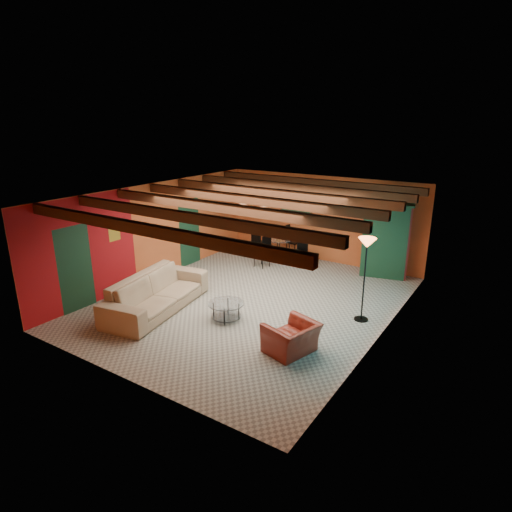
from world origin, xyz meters
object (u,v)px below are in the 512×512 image
Objects in this scene: armchair at (291,338)px; vase at (279,226)px; sofa at (157,293)px; armoire at (388,241)px; coffee_table at (226,311)px; potted_plant at (392,196)px; floor_lamp at (364,280)px; dining_table at (279,245)px.

vase reaches higher than armchair.
armoire is at bearing -46.19° from sofa.
potted_plant is at bearing 66.20° from coffee_table.
floor_lamp is at bearing 178.56° from armchair.
armoire reaches higher than coffee_table.
potted_plant reaches higher than floor_lamp.
coffee_table is (-1.92, 0.45, -0.10)m from armchair.
armchair is 0.49× the size of floor_lamp.
vase is at bearing 144.54° from floor_lamp.
armoire is (3.28, 0.52, 0.52)m from dining_table.
armoire is (2.14, 4.84, 0.83)m from coffee_table.
armoire is at bearing 9.00° from vase.
coffee_table is 1.71× the size of potted_plant.
sofa is at bearing -96.81° from dining_table.
sofa is at bearing -96.81° from vase.
armchair is 4.64× the size of vase.
potted_plant is at bearing -46.19° from sofa.
potted_plant reaches higher than armoire.
potted_plant is (2.14, 4.84, 2.11)m from coffee_table.
dining_table is at bearing 144.54° from floor_lamp.
dining_table is 4.60m from floor_lamp.
floor_lamp reaches higher than coffee_table.
potted_plant is 3.53m from vase.
floor_lamp is at bearing -73.94° from sofa.
potted_plant is at bearing 9.00° from dining_table.
floor_lamp is at bearing -94.98° from armoire.
potted_plant is at bearing 0.00° from armoire.
coffee_table is at bearing -147.21° from floor_lamp.
armchair is at bearing -107.33° from floor_lamp.
coffee_table is 0.42× the size of floor_lamp.
dining_table is 0.62m from vase.
armoire reaches higher than dining_table.
sofa reaches higher than coffee_table.
vase is at bearing -131.40° from armchair.
sofa is 4.82m from floor_lamp.
floor_lamp is at bearing 32.79° from coffee_table.
coffee_table is at bearing -87.39° from armchair.
sofa is 14.40× the size of vase.
sofa is 4.86m from vase.
sofa is 3.11× the size of armchair.
vase is (-1.14, 4.32, 0.93)m from coffee_table.
armchair is 0.48× the size of dining_table.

